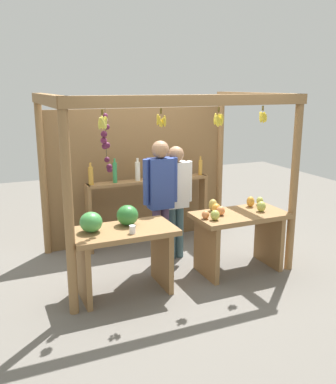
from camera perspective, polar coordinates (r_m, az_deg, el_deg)
name	(u,v)px	position (r m, az deg, el deg)	size (l,w,h in m)	color
ground_plane	(163,260)	(6.00, -0.71, -9.06)	(12.00, 12.00, 0.00)	slate
market_stall	(151,161)	(5.98, -2.31, 4.15)	(2.95, 1.95, 2.26)	olive
fruit_counter_left	(120,241)	(4.93, -6.37, -6.57)	(1.19, 0.64, 1.01)	olive
fruit_counter_right	(238,228)	(5.57, 9.36, -4.75)	(1.19, 0.64, 0.94)	olive
bottle_shelf_unit	(148,193)	(6.38, -2.63, -0.19)	(1.89, 0.22, 1.35)	olive
vendor_man	(160,191)	(5.58, -1.01, 0.10)	(0.48, 0.23, 1.67)	#4A3857
vendor_woman	(176,193)	(5.80, 1.05, -0.08)	(0.48, 0.21, 1.57)	#3D5B64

